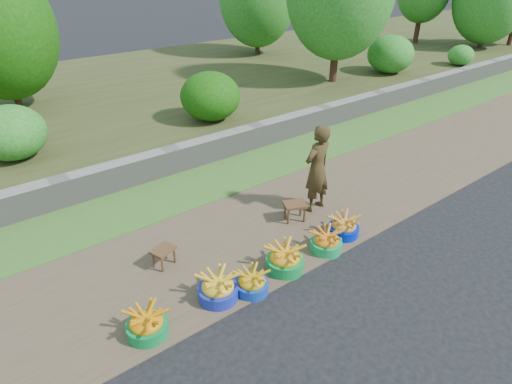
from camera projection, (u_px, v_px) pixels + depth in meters
ground_plane at (306, 273)px, 6.21m from camera, size 120.00×120.00×0.00m
dirt_shoulder at (254, 233)px, 7.07m from camera, size 80.00×2.50×0.02m
grass_verge at (193, 187)px, 8.45m from camera, size 80.00×1.50×0.04m
retaining_wall at (172, 160)px, 8.92m from camera, size 80.00×0.35×0.55m
earth_bank at (92, 103)px, 12.32m from camera, size 80.00×10.00×0.50m
vegetation at (173, 17)px, 11.01m from camera, size 33.87×7.94×4.59m
basin_a at (147, 324)px, 5.15m from camera, size 0.51×0.51×0.38m
basin_b at (218, 288)px, 5.68m from camera, size 0.54×0.54×0.41m
basin_c at (252, 283)px, 5.81m from camera, size 0.46×0.46×0.35m
basin_d at (285, 259)px, 6.20m from camera, size 0.56×0.56×0.42m
basin_e at (326, 242)px, 6.61m from camera, size 0.49×0.49×0.37m
basin_f at (344, 227)px, 6.96m from camera, size 0.50×0.50×0.37m
stool_left at (163, 252)px, 6.24m from camera, size 0.40×0.35×0.29m
stool_right at (295, 207)px, 7.29m from camera, size 0.46×0.41×0.33m
vendor_woman at (317, 169)px, 7.37m from camera, size 0.62×0.44×1.58m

